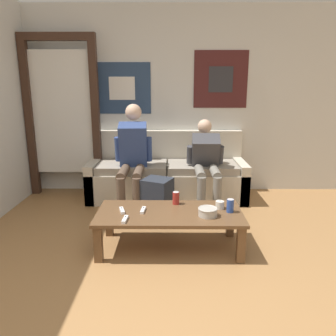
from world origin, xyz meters
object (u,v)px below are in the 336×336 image
person_seated_adult (132,153)px  game_controller_far_center (125,219)px  drink_can_red (176,198)px  game_controller_near_left (122,210)px  couch (167,176)px  coffee_table (170,217)px  person_seated_teen (206,161)px  game_controller_near_right (143,210)px  backpack (157,200)px  ceramic_bowl (208,211)px  pillar_candle (220,205)px  drink_can_blue (230,206)px

person_seated_adult → game_controller_far_center: size_ratio=8.69×
drink_can_red → game_controller_near_left: bearing=-157.4°
couch → game_controller_near_left: bearing=-105.2°
coffee_table → person_seated_teen: person_seated_teen is taller
person_seated_adult → game_controller_near_right: size_ratio=8.68×
drink_can_red → person_seated_teen: bearing=66.6°
backpack → ceramic_bowl: bearing=-57.9°
person_seated_teen → drink_can_red: size_ratio=8.64×
ceramic_bowl → person_seated_adult: bearing=123.9°
couch → person_seated_adult: size_ratio=1.64×
backpack → coffee_table: bearing=-77.9°
pillar_candle → game_controller_near_left: (-0.91, -0.09, -0.02)m
drink_can_blue → game_controller_far_center: size_ratio=0.85×
backpack → game_controller_near_left: 0.76m
coffee_table → ceramic_bowl: (0.34, -0.10, 0.09)m
couch → game_controller_near_right: size_ratio=14.26×
person_seated_teen → pillar_candle: bearing=-88.5°
couch → person_seated_adult: bearing=-138.0°
pillar_candle → ceramic_bowl: bearing=-126.4°
couch → game_controller_near_left: couch is taller
backpack → game_controller_near_right: 0.69m
coffee_table → person_seated_adult: 1.25m
game_controller_near_left → game_controller_far_center: same height
coffee_table → game_controller_far_center: (-0.38, -0.21, 0.06)m
game_controller_near_left → drink_can_blue: bearing=-0.0°
drink_can_red → game_controller_near_left: drink_can_red is taller
couch → ceramic_bowl: 1.62m
couch → game_controller_near_right: couch is taller
drink_can_red → coffee_table: bearing=-106.5°
backpack → game_controller_near_left: size_ratio=3.22×
backpack → game_controller_far_center: 0.93m
couch → game_controller_near_left: (-0.40, -1.48, 0.08)m
ceramic_bowl → game_controller_far_center: ceramic_bowl is taller
drink_can_red → ceramic_bowl: bearing=-47.2°
person_seated_teen → drink_can_blue: size_ratio=8.64×
coffee_table → person_seated_teen: size_ratio=1.25×
backpack → drink_can_red: drink_can_red is taller
ceramic_bowl → pillar_candle: 0.23m
pillar_candle → person_seated_teen: bearing=91.5°
backpack → game_controller_far_center: size_ratio=3.26×
backpack → game_controller_near_right: backpack is taller
couch → drink_can_blue: 1.60m
coffee_table → drink_can_blue: 0.57m
coffee_table → game_controller_far_center: game_controller_far_center is taller
person_seated_teen → ceramic_bowl: bearing=-95.1°
couch → person_seated_teen: 0.68m
person_seated_adult → game_controller_far_center: bearing=-86.6°
person_seated_adult → couch: bearing=42.0°
coffee_table → game_controller_far_center: 0.44m
person_seated_adult → drink_can_blue: 1.52m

